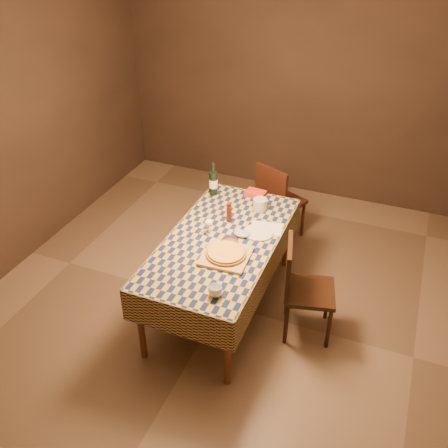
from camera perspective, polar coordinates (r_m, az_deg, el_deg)
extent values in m
plane|color=brown|center=(4.85, -0.22, -9.23)|extent=(5.00, 5.00, 0.00)
plane|color=white|center=(3.62, -0.32, 24.13)|extent=(5.00, 5.00, 0.00)
cube|color=#34271D|center=(6.27, 8.65, 15.04)|extent=(4.50, 0.10, 2.70)
cube|color=#34271D|center=(2.49, -24.25, -21.84)|extent=(4.50, 0.10, 2.70)
cube|color=#34271D|center=(5.25, -23.96, 8.87)|extent=(0.10, 5.00, 2.70)
cylinder|color=brown|center=(4.19, -9.52, -11.15)|extent=(0.06, 0.06, 0.75)
cylinder|color=brown|center=(3.94, 0.39, -14.19)|extent=(0.06, 0.06, 0.75)
cylinder|color=brown|center=(5.34, -0.68, 0.39)|extent=(0.06, 0.06, 0.75)
cylinder|color=brown|center=(5.15, 7.18, -1.32)|extent=(0.06, 0.06, 0.75)
cube|color=brown|center=(4.38, -0.24, -2.08)|extent=(0.90, 1.80, 0.03)
cube|color=brown|center=(4.37, -0.24, -1.87)|extent=(0.92, 1.82, 0.02)
cube|color=brown|center=(3.82, -5.49, -10.96)|extent=(0.94, 0.01, 0.30)
cube|color=brown|center=(5.17, 3.57, 2.30)|extent=(0.94, 0.01, 0.30)
cube|color=brown|center=(4.61, -5.61, -2.04)|extent=(0.01, 1.84, 0.30)
cube|color=brown|center=(4.33, 5.49, -4.69)|extent=(0.01, 1.84, 0.30)
cube|color=tan|center=(4.15, 0.24, -3.66)|extent=(0.40, 0.40, 0.02)
cylinder|color=#955918|center=(4.14, 0.24, -3.42)|extent=(0.44, 0.44, 0.02)
cylinder|color=gold|center=(4.13, 0.24, -3.23)|extent=(0.40, 0.40, 0.01)
cylinder|color=#441610|center=(4.56, 0.58, 1.21)|extent=(0.06, 0.06, 0.16)
sphere|color=#441610|center=(4.51, 0.59, 2.29)|extent=(0.04, 0.04, 0.04)
imported|color=#654A55|center=(4.29, 0.66, -2.11)|extent=(0.17, 0.17, 0.05)
cylinder|color=white|center=(4.44, -1.75, -1.06)|extent=(0.06, 0.06, 0.00)
cylinder|color=white|center=(4.42, -1.76, -0.67)|extent=(0.01, 0.01, 0.07)
sphere|color=white|center=(4.38, -1.77, 0.10)|extent=(0.07, 0.07, 0.07)
ellipsoid|color=#440817|center=(4.38, -1.77, 0.01)|extent=(0.05, 0.05, 0.03)
cylinder|color=black|center=(4.98, -1.23, 4.68)|extent=(0.08, 0.08, 0.24)
cylinder|color=black|center=(4.90, -1.25, 6.44)|extent=(0.03, 0.03, 0.10)
cylinder|color=white|center=(4.98, -1.23, 4.68)|extent=(0.09, 0.09, 0.09)
cylinder|color=#B8BDBF|center=(4.76, 4.15, 2.25)|extent=(0.17, 0.17, 0.11)
cube|color=red|center=(5.00, 3.62, 3.49)|extent=(0.21, 0.15, 0.05)
cylinder|color=silver|center=(4.45, 3.98, -0.98)|extent=(0.30, 0.30, 0.02)
imported|color=white|center=(3.76, -1.00, -7.68)|extent=(0.11, 0.11, 0.08)
cube|color=silver|center=(4.52, 4.86, -0.49)|extent=(0.32, 0.27, 0.00)
ellipsoid|color=#9AA8C5|center=(4.40, 2.07, -1.09)|extent=(0.18, 0.15, 0.04)
cube|color=black|center=(5.57, 6.60, 2.57)|extent=(0.55, 0.55, 0.04)
cube|color=black|center=(5.31, 5.38, 4.12)|extent=(0.40, 0.20, 0.46)
cylinder|color=black|center=(5.72, 8.99, 0.52)|extent=(0.04, 0.04, 0.43)
cylinder|color=black|center=(5.91, 6.24, 1.87)|extent=(0.04, 0.04, 0.43)
cylinder|color=black|center=(5.48, 6.67, -0.91)|extent=(0.04, 0.04, 0.43)
cylinder|color=black|center=(5.67, 3.89, 0.55)|extent=(0.04, 0.04, 0.43)
cube|color=black|center=(4.37, 9.78, -7.63)|extent=(0.51, 0.51, 0.04)
cube|color=black|center=(4.20, 7.37, -4.86)|extent=(0.13, 0.42, 0.46)
cylinder|color=black|center=(4.41, 11.87, -11.63)|extent=(0.04, 0.04, 0.43)
cylinder|color=black|center=(4.67, 11.73, -8.53)|extent=(0.04, 0.04, 0.43)
cylinder|color=black|center=(4.39, 7.10, -11.31)|extent=(0.04, 0.04, 0.43)
cylinder|color=black|center=(4.65, 7.27, -8.22)|extent=(0.04, 0.04, 0.43)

